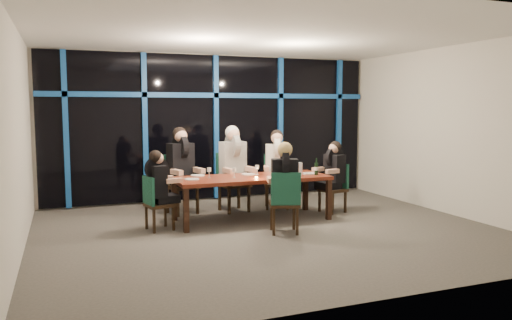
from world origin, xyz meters
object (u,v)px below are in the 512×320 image
object	(u,v)px
chair_far_left	(180,180)
diner_near_mid	(284,174)
dining_table	(252,180)
chair_near_mid	(285,199)
chair_end_left	(155,200)
diner_far_left	(182,158)
diner_far_mid	(234,156)
chair_far_right	(277,178)
diner_far_right	(277,157)
diner_end_left	(159,178)
water_pitcher	(298,169)
chair_far_mid	(232,178)
wine_bottle	(316,168)
chair_end_right	(336,185)
diner_end_right	(333,166)

from	to	relation	value
chair_far_left	diner_near_mid	bearing A→B (deg)	-75.66
dining_table	chair_near_mid	world-z (taller)	chair_near_mid
chair_end_left	diner_near_mid	size ratio (longest dim) A/B	0.92
diner_far_left	diner_far_mid	size ratio (longest dim) A/B	0.99
chair_end_left	diner_far_left	distance (m)	1.39
chair_far_right	diner_far_right	size ratio (longest dim) A/B	1.03
diner_end_left	dining_table	bearing A→B (deg)	-97.83
water_pitcher	dining_table	bearing A→B (deg)	-175.66
dining_table	diner_end_left	distance (m)	1.60
chair_end_left	chair_near_mid	world-z (taller)	chair_near_mid
chair_far_mid	diner_far_left	distance (m)	1.01
water_pitcher	diner_near_mid	bearing A→B (deg)	-112.83
diner_end_left	chair_end_left	bearing A→B (deg)	90.00
wine_bottle	chair_far_left	bearing A→B (deg)	149.60
diner_near_mid	water_pitcher	bearing A→B (deg)	-110.28
chair_end_right	chair_near_mid	size ratio (longest dim) A/B	0.93
diner_far_left	diner_far_mid	bearing A→B (deg)	-24.91
diner_end_left	diner_near_mid	xyz separation A→B (m)	(1.75, -0.86, 0.09)
chair_end_left	diner_near_mid	world-z (taller)	diner_near_mid
diner_far_left	water_pitcher	xyz separation A→B (m)	(1.79, -1.11, -0.15)
dining_table	diner_end_left	xyz separation A→B (m)	(-1.59, -0.12, 0.14)
chair_far_right	chair_end_left	bearing A→B (deg)	-138.28
chair_far_right	diner_end_right	bearing A→B (deg)	-25.44
diner_far_mid	diner_near_mid	xyz separation A→B (m)	(0.21, -1.79, -0.12)
chair_far_right	diner_far_mid	size ratio (longest dim) A/B	0.97
chair_far_mid	water_pitcher	distance (m)	1.38
dining_table	diner_far_left	bearing A→B (deg)	135.83
diner_far_left	diner_near_mid	xyz separation A→B (m)	(1.14, -1.94, -0.11)
chair_end_left	chair_end_right	distance (m)	3.36
diner_far_mid	chair_end_left	bearing A→B (deg)	-158.03
wine_bottle	water_pitcher	size ratio (longest dim) A/B	1.32
chair_end_left	diner_far_right	bearing A→B (deg)	-81.67
chair_far_mid	chair_near_mid	world-z (taller)	chair_far_mid
diner_near_mid	diner_far_mid	bearing A→B (deg)	-65.95
chair_near_mid	water_pitcher	world-z (taller)	water_pitcher
chair_far_mid	diner_near_mid	xyz separation A→B (m)	(0.22, -1.88, 0.31)
chair_far_mid	wine_bottle	distance (m)	1.63
diner_far_mid	water_pitcher	world-z (taller)	diner_far_mid
chair_end_right	chair_near_mid	distance (m)	1.94
diner_near_mid	dining_table	bearing A→B (deg)	-63.37
dining_table	wine_bottle	xyz separation A→B (m)	(1.12, -0.21, 0.18)
chair_end_left	diner_end_right	distance (m)	3.30
diner_end_right	diner_end_left	bearing A→B (deg)	-99.79
chair_end_right	diner_end_left	size ratio (longest dim) A/B	1.07
diner_end_right	wine_bottle	size ratio (longest dim) A/B	2.94
chair_far_right	chair_far_mid	bearing A→B (deg)	-161.93
chair_end_right	diner_far_mid	xyz separation A→B (m)	(-1.74, 0.71, 0.53)
diner_far_left	diner_end_right	world-z (taller)	diner_far_left
diner_end_left	diner_near_mid	world-z (taller)	diner_near_mid
diner_far_mid	diner_far_right	size ratio (longest dim) A/B	1.06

